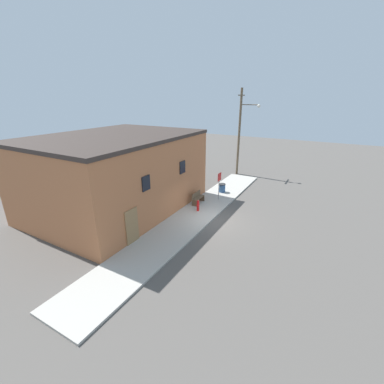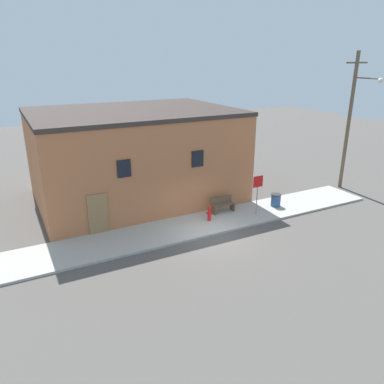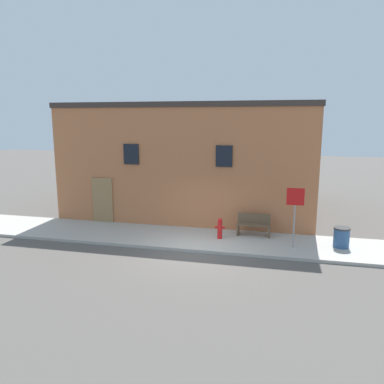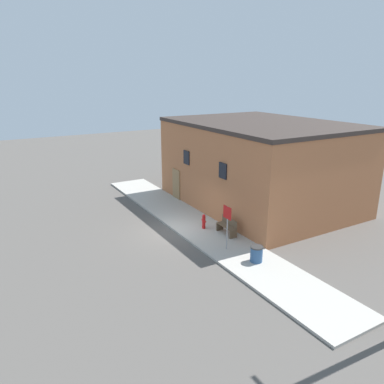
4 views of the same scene
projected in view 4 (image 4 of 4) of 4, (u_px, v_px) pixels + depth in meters
name	position (u px, v px, depth m)	size (l,w,h in m)	color
ground_plane	(174.00, 232.00, 21.10)	(80.00, 80.00, 0.00)	#56514C
sidewalk	(196.00, 226.00, 21.76)	(22.15, 2.84, 0.12)	#B2ADA3
brick_building	(260.00, 164.00, 24.95)	(12.00, 8.93, 5.59)	#B26B42
fire_hydrant	(204.00, 221.00, 21.11)	(0.40, 0.19, 0.85)	red
stop_sign	(227.00, 220.00, 18.21)	(0.64, 0.06, 2.26)	gray
bench	(227.00, 226.00, 20.38)	(1.35, 0.44, 0.90)	brown
trash_bin	(256.00, 254.00, 17.32)	(0.60, 0.60, 0.76)	#2D517F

